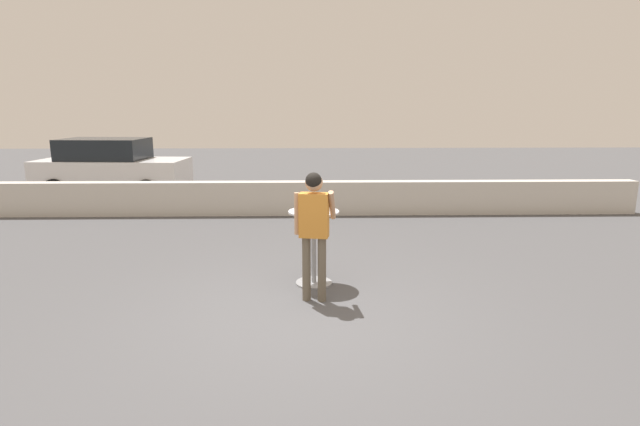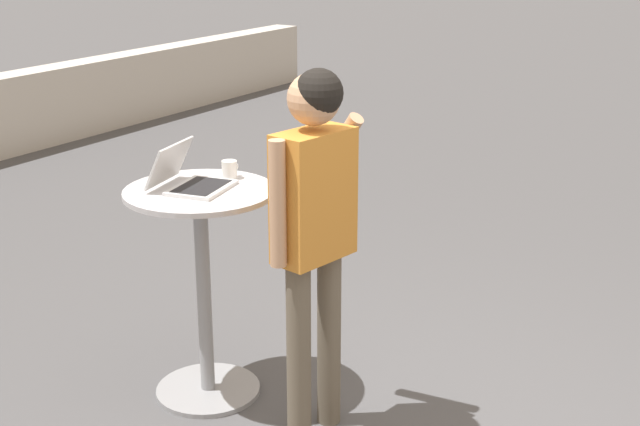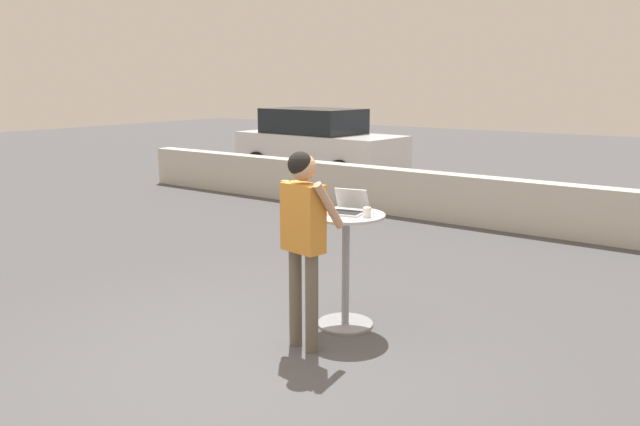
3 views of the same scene
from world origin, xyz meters
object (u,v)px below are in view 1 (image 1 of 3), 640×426
Objects in this scene: coffee_mug at (330,208)px; parked_car_near_street at (111,168)px; standing_person at (314,221)px; cafe_table at (314,239)px; laptop at (313,207)px.

coffee_mug is 0.03× the size of parked_car_near_street.
standing_person is at bearing -109.99° from coffee_mug.
standing_person reaches higher than cafe_table.
standing_person reaches higher than parked_car_near_street.
cafe_table is 0.46m from laptop.
laptop is 3.66× the size of coffee_mug.
coffee_mug is (0.24, -0.05, -0.00)m from laptop.
parked_car_near_street is at bearing 128.69° from coffee_mug.
standing_person is at bearing -89.41° from laptop.
parked_car_near_street is (-5.81, 7.26, -0.29)m from coffee_mug.
standing_person is (0.01, -0.68, -0.04)m from laptop.
standing_person reaches higher than coffee_mug.
parked_car_near_street reaches higher than laptop.
cafe_table is at bearing 178.58° from coffee_mug.
laptop is 0.68m from standing_person.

